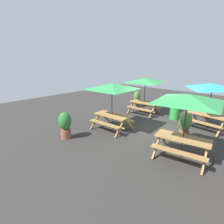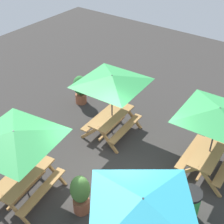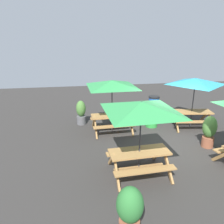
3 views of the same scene
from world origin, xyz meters
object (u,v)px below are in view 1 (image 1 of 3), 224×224
(trash_bin_green, at_px, (175,111))
(picnic_table_2, at_px, (187,103))
(potted_plant_2, at_px, (185,125))
(picnic_table_0, at_px, (112,90))
(picnic_table_3, at_px, (212,90))
(trash_bin_blue, at_px, (198,107))
(potted_plant_1, at_px, (65,124))
(potted_plant_0, at_px, (137,99))
(picnic_table_1, at_px, (145,83))

(trash_bin_green, bearing_deg, picnic_table_2, 116.25)
(picnic_table_2, xyz_separation_m, potted_plant_2, (0.49, -1.55, -1.33))
(picnic_table_0, xyz_separation_m, potted_plant_2, (-3.09, -1.26, -1.33))
(picnic_table_3, bearing_deg, picnic_table_0, 51.71)
(picnic_table_0, xyz_separation_m, trash_bin_blue, (-2.40, -5.36, -1.49))
(potted_plant_1, bearing_deg, trash_bin_green, -113.51)
(potted_plant_0, distance_m, potted_plant_2, 5.65)
(trash_bin_green, bearing_deg, picnic_table_0, 65.12)
(picnic_table_1, bearing_deg, potted_plant_1, 82.31)
(picnic_table_3, height_order, trash_bin_blue, picnic_table_3)
(picnic_table_3, bearing_deg, picnic_table_2, 100.52)
(trash_bin_blue, xyz_separation_m, potted_plant_2, (-0.69, 4.10, 0.17))
(picnic_table_0, height_order, potted_plant_1, picnic_table_0)
(picnic_table_1, distance_m, potted_plant_0, 2.21)
(picnic_table_0, distance_m, trash_bin_blue, 6.06)
(picnic_table_2, xyz_separation_m, potted_plant_0, (5.16, -4.73, -1.40))
(picnic_table_0, bearing_deg, picnic_table_2, 172.84)
(picnic_table_3, distance_m, trash_bin_blue, 2.80)
(picnic_table_3, bearing_deg, picnic_table_1, 7.08)
(picnic_table_2, height_order, trash_bin_green, picnic_table_2)
(picnic_table_1, relative_size, potted_plant_1, 2.37)
(picnic_table_0, xyz_separation_m, picnic_table_2, (-3.59, 0.29, 0.00))
(picnic_table_0, relative_size, trash_bin_blue, 2.88)
(potted_plant_0, bearing_deg, potted_plant_1, 96.54)
(trash_bin_green, xyz_separation_m, potted_plant_0, (3.25, -0.84, 0.10))
(picnic_table_0, relative_size, trash_bin_green, 2.88)
(picnic_table_3, relative_size, potted_plant_0, 2.00)
(picnic_table_0, distance_m, picnic_table_2, 3.60)
(picnic_table_3, distance_m, potted_plant_2, 2.42)
(picnic_table_3, bearing_deg, potted_plant_1, 60.00)
(picnic_table_0, height_order, trash_bin_green, picnic_table_0)
(trash_bin_blue, distance_m, potted_plant_1, 8.16)
(potted_plant_0, bearing_deg, potted_plant_2, 145.76)
(potted_plant_2, bearing_deg, potted_plant_1, 40.92)
(trash_bin_green, height_order, potted_plant_0, potted_plant_0)
(trash_bin_green, distance_m, potted_plant_2, 2.74)
(picnic_table_1, distance_m, picnic_table_2, 5.29)
(trash_bin_green, xyz_separation_m, potted_plant_1, (2.49, 5.73, 0.16))
(trash_bin_green, relative_size, potted_plant_0, 0.84)
(picnic_table_3, height_order, potted_plant_0, picnic_table_3)
(trash_bin_green, bearing_deg, potted_plant_1, 66.49)
(trash_bin_blue, height_order, potted_plant_2, potted_plant_2)
(potted_plant_2, bearing_deg, potted_plant_0, -34.24)
(picnic_table_1, xyz_separation_m, potted_plant_2, (-3.35, 2.08, -1.33))
(picnic_table_0, relative_size, potted_plant_1, 2.37)
(trash_bin_blue, bearing_deg, picnic_table_3, 116.79)
(potted_plant_1, bearing_deg, picnic_table_3, -128.55)
(potted_plant_1, bearing_deg, picnic_table_1, -95.87)
(trash_bin_blue, xyz_separation_m, potted_plant_1, (3.22, 7.49, 0.16))
(picnic_table_2, height_order, potted_plant_2, picnic_table_2)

